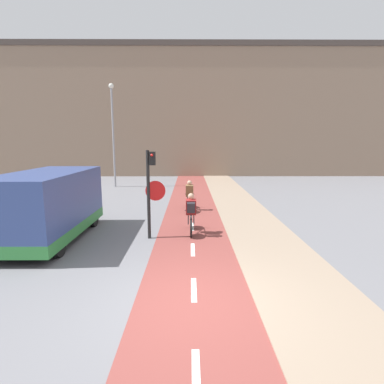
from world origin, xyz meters
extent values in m
plane|color=slate|center=(0.00, 0.00, 0.00)|extent=(120.00, 120.00, 0.00)
cube|color=brown|center=(0.00, 0.00, 0.01)|extent=(2.46, 60.00, 0.02)
cube|color=white|center=(0.00, -2.00, 0.02)|extent=(0.12, 1.10, 0.00)
cube|color=white|center=(0.00, 0.50, 0.02)|extent=(0.12, 1.10, 0.00)
cube|color=white|center=(0.00, 3.00, 0.02)|extent=(0.12, 1.10, 0.00)
cube|color=white|center=(0.00, 5.50, 0.02)|extent=(0.12, 1.10, 0.00)
cube|color=white|center=(0.00, 8.00, 0.02)|extent=(0.12, 1.10, 0.00)
cube|color=white|center=(0.00, 10.50, 0.02)|extent=(0.12, 1.10, 0.00)
cube|color=white|center=(0.00, 13.00, 0.02)|extent=(0.12, 1.10, 0.00)
cube|color=white|center=(0.00, 15.50, 0.02)|extent=(0.12, 1.10, 0.00)
cube|color=gray|center=(2.43, 0.00, 0.03)|extent=(2.40, 60.00, 0.05)
cube|color=#89705B|center=(0.00, 25.50, 5.91)|extent=(60.00, 5.00, 11.83)
cube|color=#473D38|center=(0.00, 25.50, 12.08)|extent=(60.00, 5.20, 0.50)
cylinder|color=black|center=(-1.47, 4.17, 1.50)|extent=(0.11, 0.11, 2.99)
cube|color=black|center=(-1.32, 4.17, 2.72)|extent=(0.20, 0.20, 0.44)
sphere|color=red|center=(-1.32, 4.06, 2.83)|extent=(0.09, 0.09, 0.09)
cone|color=red|center=(-1.24, 4.17, 1.65)|extent=(0.67, 0.01, 0.67)
cone|color=silver|center=(-1.24, 4.17, 1.65)|extent=(0.60, 0.02, 0.60)
cylinder|color=gray|center=(-5.59, 16.19, 3.51)|extent=(0.14, 0.14, 7.02)
sphere|color=silver|center=(-5.59, 16.19, 7.13)|extent=(0.36, 0.36, 0.36)
cylinder|color=black|center=(-0.05, 4.25, 0.32)|extent=(0.07, 0.63, 0.63)
cylinder|color=black|center=(-0.05, 5.29, 0.32)|extent=(0.07, 0.63, 0.63)
cylinder|color=slate|center=(-0.05, 4.97, 0.48)|extent=(0.04, 0.66, 0.40)
cylinder|color=slate|center=(-0.05, 4.49, 0.50)|extent=(0.04, 0.34, 0.42)
cylinder|color=slate|center=(-0.05, 4.81, 0.68)|extent=(0.04, 0.96, 0.07)
cylinder|color=slate|center=(-0.05, 4.45, 0.31)|extent=(0.04, 0.40, 0.05)
cylinder|color=black|center=(-0.05, 5.29, 0.72)|extent=(0.46, 0.03, 0.03)
cube|color=maroon|center=(-0.05, 4.70, 0.98)|extent=(0.36, 0.31, 0.59)
sphere|color=tan|center=(-0.05, 4.74, 1.36)|extent=(0.22, 0.22, 0.22)
cylinder|color=#232328|center=(-0.15, 4.66, 0.55)|extent=(0.04, 0.07, 0.40)
cylinder|color=#232328|center=(0.05, 4.66, 0.55)|extent=(0.04, 0.07, 0.40)
cube|color=#28282D|center=(-0.05, 4.52, 1.00)|extent=(0.28, 0.23, 0.39)
cylinder|color=black|center=(-0.11, 7.90, 0.31)|extent=(0.07, 0.63, 0.63)
cylinder|color=black|center=(-0.11, 8.92, 0.31)|extent=(0.07, 0.63, 0.63)
cylinder|color=black|center=(-0.11, 8.60, 0.48)|extent=(0.04, 0.65, 0.39)
cylinder|color=black|center=(-0.11, 8.13, 0.49)|extent=(0.04, 0.34, 0.41)
cylinder|color=black|center=(-0.11, 8.45, 0.68)|extent=(0.04, 0.95, 0.07)
cylinder|color=black|center=(-0.11, 8.09, 0.31)|extent=(0.04, 0.39, 0.05)
cylinder|color=black|center=(-0.11, 8.92, 0.71)|extent=(0.46, 0.03, 0.03)
cube|color=brown|center=(-0.11, 8.34, 0.97)|extent=(0.36, 0.31, 0.59)
sphere|color=tan|center=(-0.11, 8.38, 1.35)|extent=(0.22, 0.22, 0.22)
cylinder|color=#232328|center=(-0.21, 8.30, 0.54)|extent=(0.04, 0.07, 0.40)
cylinder|color=#232328|center=(-0.01, 8.30, 0.54)|extent=(0.04, 0.07, 0.40)
cube|color=#334784|center=(-4.79, 4.08, 1.26)|extent=(2.11, 4.86, 2.04)
cube|color=#33843D|center=(-4.79, 4.08, 0.42)|extent=(2.12, 4.87, 0.36)
cube|color=black|center=(-4.79, 6.49, 1.62)|extent=(1.90, 0.04, 0.70)
cylinder|color=black|center=(-5.74, 5.66, 0.35)|extent=(0.18, 0.70, 0.70)
cylinder|color=black|center=(-3.84, 5.66, 0.35)|extent=(0.18, 0.70, 0.70)
cylinder|color=black|center=(-3.84, 2.50, 0.35)|extent=(0.18, 0.70, 0.70)
camera|label=1|loc=(-0.08, -5.69, 3.25)|focal=28.00mm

